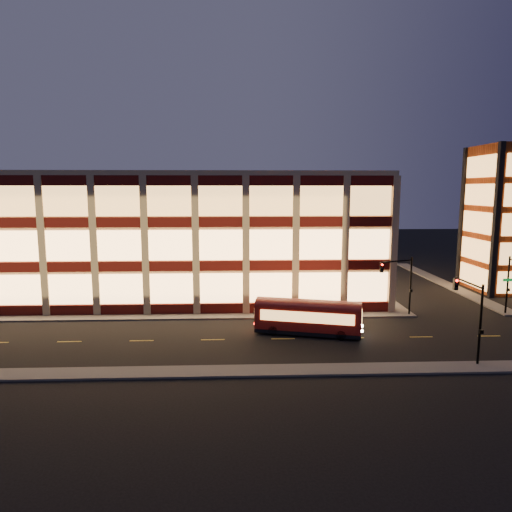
{
  "coord_description": "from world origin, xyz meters",
  "views": [
    {
      "loc": [
        6.15,
        -43.37,
        12.68
      ],
      "look_at": [
        8.25,
        8.0,
        5.12
      ],
      "focal_mm": 32.0,
      "sensor_mm": 36.0,
      "label": 1
    }
  ],
  "objects": [
    {
      "name": "stair_tower",
      "position": [
        39.95,
        11.95,
        8.99
      ],
      "size": [
        8.6,
        8.6,
        18.0
      ],
      "color": "#8C3814",
      "rests_on": "ground"
    },
    {
      "name": "sidewalk_near",
      "position": [
        0.0,
        -13.0,
        0.07
      ],
      "size": [
        100.0,
        2.0,
        0.15
      ],
      "primitive_type": "cube",
      "color": "#514F4C",
      "rests_on": "ground"
    },
    {
      "name": "sidewalk_tower_west",
      "position": [
        34.0,
        17.0,
        0.07
      ],
      "size": [
        2.0,
        30.0,
        0.15
      ],
      "primitive_type": "cube",
      "color": "#514F4C",
      "rests_on": "ground"
    },
    {
      "name": "traffic_signal_far",
      "position": [
        22.21,
        0.24,
        4.11
      ],
      "size": [
        3.79,
        1.87,
        6.0
      ],
      "color": "black",
      "rests_on": "ground"
    },
    {
      "name": "ground",
      "position": [
        0.0,
        0.0,
        0.0
      ],
      "size": [
        200.0,
        200.0,
        0.0
      ],
      "primitive_type": "plane",
      "color": "black",
      "rests_on": "ground"
    },
    {
      "name": "office_building",
      "position": [
        -2.91,
        16.91,
        7.25
      ],
      "size": [
        50.45,
        30.45,
        14.5
      ],
      "color": "tan",
      "rests_on": "ground"
    },
    {
      "name": "sidewalk_office_east",
      "position": [
        23.0,
        17.0,
        0.07
      ],
      "size": [
        2.0,
        30.0,
        0.15
      ],
      "primitive_type": "cube",
      "color": "#514F4C",
      "rests_on": "ground"
    },
    {
      "name": "traffic_signal_near",
      "position": [
        23.5,
        -11.03,
        4.13
      ],
      "size": [
        0.32,
        4.45,
        6.0
      ],
      "color": "black",
      "rests_on": "ground"
    },
    {
      "name": "sidewalk_office_south",
      "position": [
        -3.0,
        1.0,
        0.07
      ],
      "size": [
        54.0,
        2.0,
        0.15
      ],
      "primitive_type": "cube",
      "color": "#514F4C",
      "rests_on": "ground"
    },
    {
      "name": "trolley_bus",
      "position": [
        12.31,
        -4.75,
        1.72
      ],
      "size": [
        9.45,
        4.62,
        3.11
      ],
      "rotation": [
        0.0,
        0.0,
        -0.27
      ],
      "color": "maroon",
      "rests_on": "ground"
    }
  ]
}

